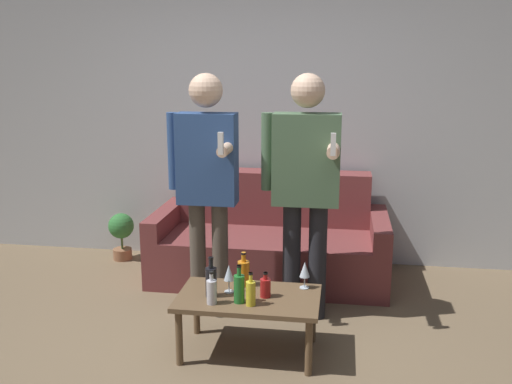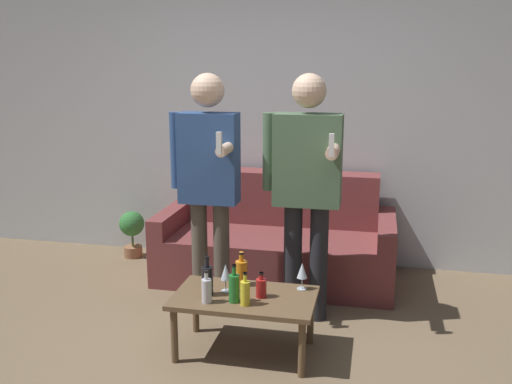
% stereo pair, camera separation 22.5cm
% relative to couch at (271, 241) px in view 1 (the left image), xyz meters
% --- Properties ---
extents(ground_plane, '(16.00, 16.00, 0.00)m').
position_rel_couch_xyz_m(ground_plane, '(-0.14, -1.73, -0.30)').
color(ground_plane, '#756047').
extents(wall_back, '(8.00, 0.06, 2.70)m').
position_rel_couch_xyz_m(wall_back, '(-0.14, 0.46, 1.05)').
color(wall_back, silver).
rests_on(wall_back, ground_plane).
extents(couch, '(1.94, 0.90, 0.86)m').
position_rel_couch_xyz_m(couch, '(0.00, 0.00, 0.00)').
color(couch, brown).
rests_on(couch, ground_plane).
extents(coffee_table, '(0.88, 0.52, 0.38)m').
position_rel_couch_xyz_m(coffee_table, '(0.03, -1.35, 0.04)').
color(coffee_table, brown).
rests_on(coffee_table, ground_plane).
extents(bottle_orange, '(0.06, 0.06, 0.21)m').
position_rel_couch_xyz_m(bottle_orange, '(0.07, -1.48, 0.16)').
color(bottle_orange, yellow).
rests_on(bottle_orange, coffee_table).
extents(bottle_green, '(0.07, 0.07, 0.16)m').
position_rel_couch_xyz_m(bottle_green, '(0.14, -1.34, 0.15)').
color(bottle_green, '#B21E1E').
rests_on(bottle_green, coffee_table).
extents(bottle_dark, '(0.07, 0.07, 0.24)m').
position_rel_couch_xyz_m(bottle_dark, '(-0.01, -1.45, 0.18)').
color(bottle_dark, '#23752D').
rests_on(bottle_dark, coffee_table).
extents(bottle_yellow, '(0.06, 0.06, 0.20)m').
position_rel_couch_xyz_m(bottle_yellow, '(-0.17, -1.49, 0.16)').
color(bottle_yellow, silver).
rests_on(bottle_yellow, coffee_table).
extents(bottle_red, '(0.07, 0.07, 0.25)m').
position_rel_couch_xyz_m(bottle_red, '(-0.19, -1.38, 0.18)').
color(bottle_red, black).
rests_on(bottle_red, coffee_table).
extents(bottle_clear, '(0.08, 0.08, 0.23)m').
position_rel_couch_xyz_m(bottle_clear, '(-0.03, -1.18, 0.17)').
color(bottle_clear, orange).
rests_on(bottle_clear, coffee_table).
extents(wine_glass_near, '(0.06, 0.06, 0.18)m').
position_rel_couch_xyz_m(wine_glass_near, '(-0.10, -1.30, 0.21)').
color(wine_glass_near, silver).
rests_on(wine_glass_near, coffee_table).
extents(wine_glass_far, '(0.07, 0.07, 0.18)m').
position_rel_couch_xyz_m(wine_glass_far, '(0.37, -1.17, 0.20)').
color(wine_glass_far, silver).
rests_on(wine_glass_far, coffee_table).
extents(person_standing_left, '(0.48, 0.44, 1.73)m').
position_rel_couch_xyz_m(person_standing_left, '(-0.34, -0.84, 0.73)').
color(person_standing_left, brown).
rests_on(person_standing_left, ground_plane).
extents(person_standing_right, '(0.54, 0.45, 1.73)m').
position_rel_couch_xyz_m(person_standing_right, '(0.33, -0.76, 0.71)').
color(person_standing_right, '#232328').
rests_on(person_standing_right, ground_plane).
extents(potted_plant, '(0.23, 0.23, 0.44)m').
position_rel_couch_xyz_m(potted_plant, '(-1.41, 0.19, -0.03)').
color(potted_plant, '#936042').
rests_on(potted_plant, ground_plane).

